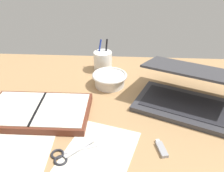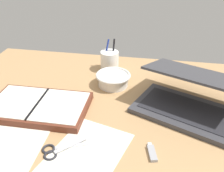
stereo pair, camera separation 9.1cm
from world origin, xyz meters
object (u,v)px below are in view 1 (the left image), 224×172
object	(u,v)px
planner	(38,111)
scissors	(65,155)
pen_cup	(103,61)
bowl	(110,79)
laptop	(189,94)

from	to	relation	value
planner	scissors	distance (cm)	23.04
pen_cup	bowl	bearing A→B (deg)	-73.81
bowl	scissors	size ratio (longest dim) A/B	1.11
pen_cup	laptop	bearing A→B (deg)	-38.36
bowl	pen_cup	distance (cm)	14.96
planner	scissors	xyz separation A→B (cm)	(13.44, -18.68, -1.06)
bowl	planner	world-z (taller)	bowl
laptop	scissors	xyz separation A→B (cm)	(-40.14, -27.86, -4.54)
bowl	planner	distance (cm)	32.25
bowl	pen_cup	world-z (taller)	pen_cup
pen_cup	scissors	size ratio (longest dim) A/B	1.11
laptop	pen_cup	size ratio (longest dim) A/B	3.01
bowl	planner	size ratio (longest dim) A/B	0.41
planner	pen_cup	bearing A→B (deg)	61.22
laptop	planner	world-z (taller)	laptop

